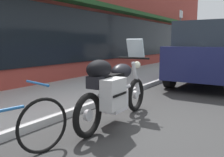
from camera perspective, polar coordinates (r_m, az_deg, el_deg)
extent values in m
plane|color=#323232|center=(4.27, 7.53, -9.93)|extent=(80.00, 80.00, 0.00)
cube|color=#96372F|center=(12.87, 5.39, 14.69)|extent=(23.42, 0.35, 5.55)
cube|color=black|center=(12.70, 6.15, 9.23)|extent=(16.39, 0.06, 1.80)
cube|color=#1E471E|center=(12.67, 7.15, 14.20)|extent=(16.39, 0.60, 0.16)
cube|color=#AFAFAF|center=(13.46, 13.50, 2.64)|extent=(30.00, 2.68, 0.12)
torus|color=black|center=(4.87, 5.44, -3.72)|extent=(0.64, 0.11, 0.64)
cylinder|color=silver|center=(4.87, 5.44, -3.72)|extent=(0.16, 0.07, 0.16)
torus|color=black|center=(3.53, -5.50, -8.38)|extent=(0.64, 0.11, 0.64)
cylinder|color=silver|center=(3.53, -5.50, -8.38)|extent=(0.16, 0.07, 0.16)
cube|color=silver|center=(4.13, 0.53, -5.18)|extent=(0.45, 0.32, 0.32)
cylinder|color=silver|center=(4.13, 0.88, -2.74)|extent=(1.04, 0.10, 0.06)
ellipsoid|color=black|center=(4.26, 2.20, 1.67)|extent=(0.53, 0.30, 0.26)
cube|color=black|center=(3.91, -0.69, 0.18)|extent=(0.61, 0.26, 0.11)
cube|color=black|center=(3.63, -3.35, -0.77)|extent=(0.29, 0.23, 0.18)
cylinder|color=silver|center=(4.82, 5.50, 0.00)|extent=(0.35, 0.08, 0.67)
cylinder|color=black|center=(4.67, 4.95, 4.68)|extent=(0.06, 0.62, 0.04)
cube|color=silver|center=(4.73, 5.39, 6.91)|extent=(0.16, 0.33, 0.35)
sphere|color=#EAEACC|center=(4.82, 5.74, 3.12)|extent=(0.14, 0.14, 0.14)
cube|color=#B9B9B9|center=(3.58, 0.33, -3.50)|extent=(0.45, 0.22, 0.44)
cube|color=black|center=(3.52, 1.85, -3.69)|extent=(0.37, 0.03, 0.03)
ellipsoid|color=black|center=(3.65, -2.94, 2.13)|extent=(0.49, 0.34, 0.28)
torus|color=black|center=(3.15, -15.51, -10.33)|extent=(0.68, 0.18, 0.68)
cylinder|color=#1E5999|center=(3.00, -16.71, -1.06)|extent=(0.13, 0.48, 0.03)
cube|color=#191E4C|center=(8.73, 22.90, 3.99)|extent=(4.86, 2.05, 0.89)
cube|color=#232D38|center=(8.43, 22.83, 9.21)|extent=(3.31, 1.78, 0.68)
cylinder|color=black|center=(10.52, 19.20, 2.37)|extent=(0.67, 0.24, 0.66)
cylinder|color=black|center=(7.50, 13.13, 0.40)|extent=(0.67, 0.24, 0.66)
cylinder|color=#59595B|center=(12.33, 15.23, 8.67)|extent=(0.07, 0.07, 2.71)
cube|color=silver|center=(12.39, 15.53, 14.00)|extent=(0.44, 0.02, 0.32)
cylinder|color=black|center=(14.27, 23.45, 3.58)|extent=(0.66, 0.23, 0.66)
cylinder|color=black|center=(11.34, 21.37, 2.65)|extent=(0.66, 0.23, 0.66)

